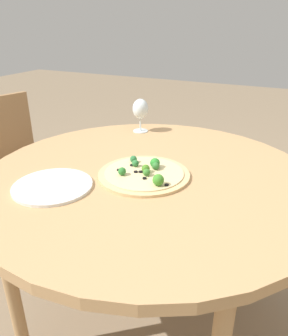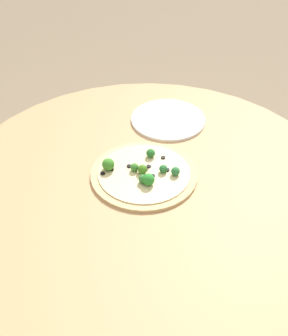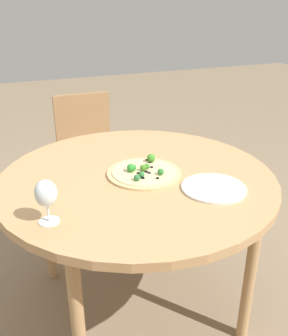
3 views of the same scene
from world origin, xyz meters
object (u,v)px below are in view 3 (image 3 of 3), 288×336
at_px(plate_near, 214,188).
at_px(pizza, 144,172).
at_px(chair_2, 88,152).
at_px(wine_glass, 46,194).

bearing_deg(plate_near, pizza, -138.51).
xyz_separation_m(chair_2, pizza, (0.97, 0.02, 0.27)).
bearing_deg(wine_glass, chair_2, 160.45).
relative_size(chair_2, plate_near, 3.25).
height_order(chair_2, pizza, chair_2).
relative_size(wine_glass, plate_near, 0.61).
relative_size(chair_2, pizza, 2.62).
bearing_deg(wine_glass, pizza, 117.62).
height_order(pizza, plate_near, pizza).
distance_m(chair_2, pizza, 1.01).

